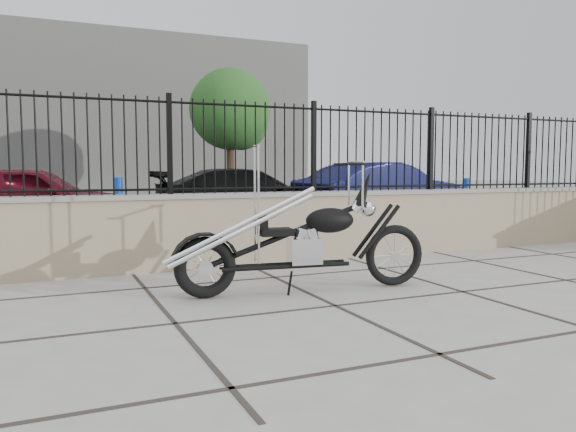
# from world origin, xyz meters

# --- Properties ---
(ground_plane) EXTENTS (90.00, 90.00, 0.00)m
(ground_plane) POSITION_xyz_m (0.00, 0.00, 0.00)
(ground_plane) COLOR #99968E
(ground_plane) RESTS_ON ground
(parking_lot) EXTENTS (30.00, 30.00, 0.00)m
(parking_lot) POSITION_xyz_m (0.00, 12.50, 0.00)
(parking_lot) COLOR black
(parking_lot) RESTS_ON ground
(retaining_wall) EXTENTS (14.00, 0.36, 0.96)m
(retaining_wall) POSITION_xyz_m (0.00, 2.50, 0.48)
(retaining_wall) COLOR gray
(retaining_wall) RESTS_ON ground_plane
(iron_fence) EXTENTS (14.00, 0.08, 1.20)m
(iron_fence) POSITION_xyz_m (0.00, 2.50, 1.56)
(iron_fence) COLOR black
(iron_fence) RESTS_ON retaining_wall
(background_building) EXTENTS (22.00, 6.00, 8.00)m
(background_building) POSITION_xyz_m (0.00, 26.50, 4.00)
(background_building) COLOR beige
(background_building) RESTS_ON ground_plane
(chopper_motorcycle) EXTENTS (2.60, 0.77, 1.54)m
(chopper_motorcycle) POSITION_xyz_m (-0.06, 0.67, 0.77)
(chopper_motorcycle) COLOR black
(chopper_motorcycle) RESTS_ON ground_plane
(car_red) EXTENTS (4.25, 2.41, 1.36)m
(car_red) POSITION_xyz_m (-2.68, 7.53, 0.68)
(car_red) COLOR #500B18
(car_red) RESTS_ON parking_lot
(car_black) EXTENTS (4.61, 2.32, 1.28)m
(car_black) POSITION_xyz_m (1.92, 7.75, 0.64)
(car_black) COLOR black
(car_black) RESTS_ON parking_lot
(car_blue) EXTENTS (4.50, 2.17, 1.42)m
(car_blue) POSITION_xyz_m (4.94, 6.77, 0.71)
(car_blue) COLOR #10133B
(car_blue) RESTS_ON parking_lot
(bollard_a) EXTENTS (0.14, 0.14, 1.13)m
(bollard_a) POSITION_xyz_m (-1.30, 5.21, 0.57)
(bollard_a) COLOR #0C17BE
(bollard_a) RESTS_ON ground_plane
(bollard_b) EXTENTS (0.14, 0.14, 0.88)m
(bollard_b) POSITION_xyz_m (1.88, 4.31, 0.44)
(bollard_b) COLOR #0B1FB2
(bollard_b) RESTS_ON ground_plane
(bollard_c) EXTENTS (0.17, 0.17, 1.08)m
(bollard_c) POSITION_xyz_m (5.74, 4.81, 0.54)
(bollard_c) COLOR blue
(bollard_c) RESTS_ON ground_plane
(tree_right) EXTENTS (3.17, 3.17, 5.35)m
(tree_right) POSITION_xyz_m (4.38, 16.78, 3.75)
(tree_right) COLOR #382619
(tree_right) RESTS_ON ground_plane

